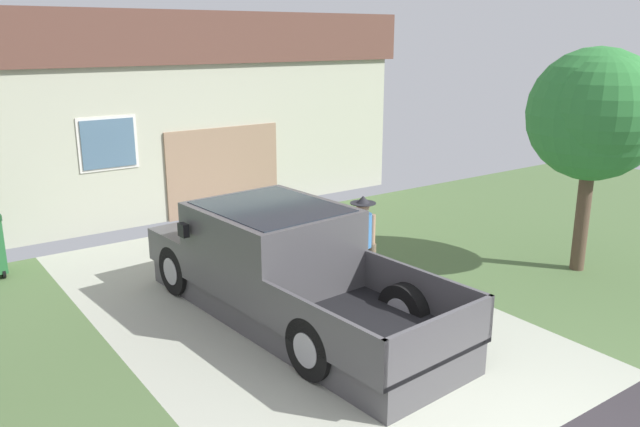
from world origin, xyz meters
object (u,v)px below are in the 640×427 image
(handbag, at_px, (381,287))
(house_with_garage, at_px, (158,105))
(pickup_truck, at_px, (277,266))
(person_with_hat, at_px, (362,239))
(neighbor_tree, at_px, (595,115))

(handbag, height_order, house_with_garage, house_with_garage)
(pickup_truck, distance_m, person_with_hat, 1.52)
(pickup_truck, relative_size, neighbor_tree, 1.45)
(house_with_garage, bearing_deg, person_with_hat, -90.07)
(person_with_hat, height_order, house_with_garage, house_with_garage)
(person_with_hat, distance_m, handbag, 0.84)
(person_with_hat, relative_size, house_with_garage, 0.15)
(handbag, bearing_deg, person_with_hat, 120.20)
(pickup_truck, height_order, house_with_garage, house_with_garage)
(neighbor_tree, bearing_deg, handbag, 161.19)
(person_with_hat, xyz_separation_m, house_with_garage, (0.01, 8.28, 1.39))
(pickup_truck, xyz_separation_m, neighbor_tree, (5.20, -1.65, 2.03))
(pickup_truck, distance_m, house_with_garage, 8.40)
(pickup_truck, relative_size, house_with_garage, 0.50)
(pickup_truck, height_order, person_with_hat, pickup_truck)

